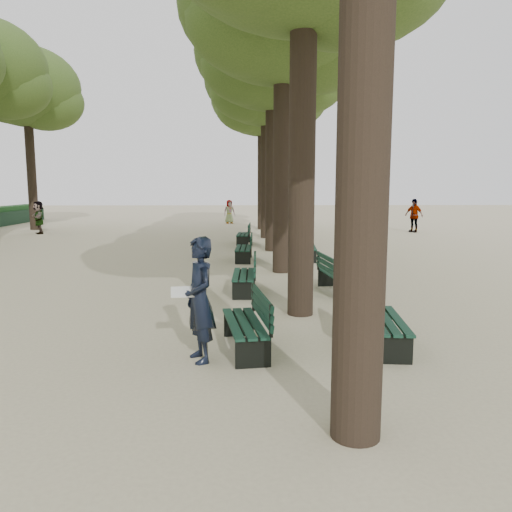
{
  "coord_description": "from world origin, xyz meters",
  "views": [
    {
      "loc": [
        0.33,
        -6.87,
        2.6
      ],
      "look_at": [
        0.6,
        3.0,
        1.2
      ],
      "focal_mm": 35.0,
      "sensor_mm": 36.0,
      "label": 1
    }
  ],
  "objects": [
    {
      "name": "ground",
      "position": [
        0.0,
        0.0,
        0.0
      ],
      "size": [
        120.0,
        120.0,
        0.0
      ],
      "primitive_type": "plane",
      "color": "#C4B994",
      "rests_on": "ground"
    },
    {
      "name": "tree_central_2",
      "position": [
        1.5,
        8.0,
        7.65
      ],
      "size": [
        6.0,
        6.0,
        9.95
      ],
      "color": "#33261C",
      "rests_on": "ground"
    },
    {
      "name": "tree_central_3",
      "position": [
        1.5,
        13.0,
        7.65
      ],
      "size": [
        6.0,
        6.0,
        9.95
      ],
      "color": "#33261C",
      "rests_on": "ground"
    },
    {
      "name": "tree_central_4",
      "position": [
        1.5,
        18.0,
        7.65
      ],
      "size": [
        6.0,
        6.0,
        9.95
      ],
      "color": "#33261C",
      "rests_on": "ground"
    },
    {
      "name": "tree_central_5",
      "position": [
        1.5,
        23.0,
        7.65
      ],
      "size": [
        6.0,
        6.0,
        9.95
      ],
      "color": "#33261C",
      "rests_on": "ground"
    },
    {
      "name": "tree_far_5",
      "position": [
        -12.0,
        23.0,
        8.14
      ],
      "size": [
        6.0,
        6.0,
        10.45
      ],
      "color": "#33261C",
      "rests_on": "ground"
    },
    {
      "name": "bench_left_0",
      "position": [
        0.37,
        0.77,
        0.27
      ],
      "size": [
        0.81,
        1.86,
        0.92
      ],
      "color": "black",
      "rests_on": "ground"
    },
    {
      "name": "bench_left_1",
      "position": [
        0.37,
        5.09,
        0.27
      ],
      "size": [
        0.62,
        1.81,
        0.92
      ],
      "color": "black",
      "rests_on": "ground"
    },
    {
      "name": "bench_left_2",
      "position": [
        0.37,
        10.29,
        0.27
      ],
      "size": [
        0.65,
        1.82,
        0.92
      ],
      "color": "black",
      "rests_on": "ground"
    },
    {
      "name": "bench_left_3",
      "position": [
        0.37,
        15.23,
        0.27
      ],
      "size": [
        0.68,
        1.83,
        0.92
      ],
      "color": "black",
      "rests_on": "ground"
    },
    {
      "name": "bench_right_0",
      "position": [
        2.63,
        0.87,
        0.27
      ],
      "size": [
        0.74,
        1.85,
        0.92
      ],
      "color": "black",
      "rests_on": "ground"
    },
    {
      "name": "bench_right_1",
      "position": [
        2.63,
        5.05,
        0.27
      ],
      "size": [
        0.76,
        1.85,
        0.92
      ],
      "color": "black",
      "rests_on": "ground"
    },
    {
      "name": "bench_right_2",
      "position": [
        2.63,
        10.49,
        0.27
      ],
      "size": [
        0.72,
        1.84,
        0.92
      ],
      "color": "black",
      "rests_on": "ground"
    },
    {
      "name": "bench_right_3",
      "position": [
        2.63,
        15.25,
        0.27
      ],
      "size": [
        0.77,
        1.85,
        0.92
      ],
      "color": "black",
      "rests_on": "ground"
    },
    {
      "name": "man_with_map",
      "position": [
        -0.3,
        0.33,
        0.93
      ],
      "size": [
        0.76,
        0.83,
        1.86
      ],
      "color": "black",
      "rests_on": "ground"
    },
    {
      "name": "pedestrian_d",
      "position": [
        -0.57,
        27.62,
        0.81
      ],
      "size": [
        0.86,
        0.57,
        1.62
      ],
      "primitive_type": "imported",
      "rotation": [
        0.0,
        0.0,
        0.33
      ],
      "color": "#262628",
      "rests_on": "ground"
    },
    {
      "name": "pedestrian_c",
      "position": [
        9.92,
        20.81,
        0.94
      ],
      "size": [
        0.97,
        1.1,
        1.87
      ],
      "primitive_type": "imported",
      "rotation": [
        0.0,
        0.0,
        5.37
      ],
      "color": "#262628",
      "rests_on": "ground"
    },
    {
      "name": "pedestrian_e",
      "position": [
        -10.68,
        20.37,
        0.89
      ],
      "size": [
        1.11,
        1.61,
        1.78
      ],
      "primitive_type": "imported",
      "rotation": [
        0.0,
        0.0,
        5.22
      ],
      "color": "#262628",
      "rests_on": "ground"
    },
    {
      "name": "pedestrian_b",
      "position": [
        2.73,
        28.73,
        0.88
      ],
      "size": [
        0.62,
        1.18,
        1.75
      ],
      "primitive_type": "imported",
      "rotation": [
        0.0,
        0.0,
        1.82
      ],
      "color": "#262628",
      "rests_on": "ground"
    }
  ]
}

